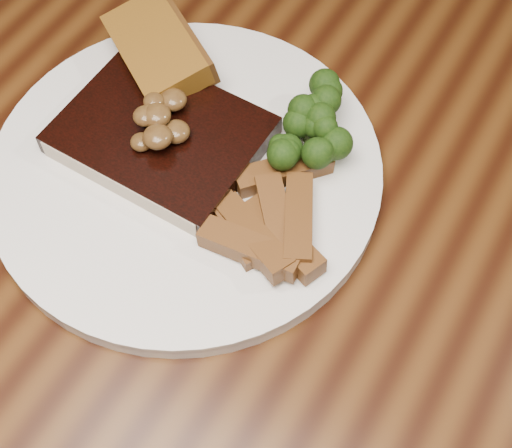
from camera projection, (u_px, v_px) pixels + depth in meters
The scene contains 8 objects.
dining_table at pixel (240, 300), 0.62m from camera, with size 1.60×0.90×0.75m.
plate at pixel (186, 171), 0.57m from camera, with size 0.31×0.31×0.01m, color white.
steak at pixel (162, 136), 0.56m from camera, with size 0.15×0.12×0.02m, color black.
steak_bone at pixel (123, 186), 0.54m from camera, with size 0.14×0.01×0.02m, color #C3B297.
mushroom_pile at pixel (146, 117), 0.54m from camera, with size 0.06×0.06×0.03m, color brown, non-canonical shape.
garlic_bread at pixel (159, 66), 0.60m from camera, with size 0.10×0.06×0.02m, color brown.
potato_wedges at pixel (258, 211), 0.53m from camera, with size 0.10×0.10×0.02m, color brown, non-canonical shape.
broccoli_cluster at pixel (304, 132), 0.56m from camera, with size 0.07×0.07×0.04m, color #233C0D, non-canonical shape.
Camera 1 is at (0.14, -0.22, 1.22)m, focal length 50.00 mm.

